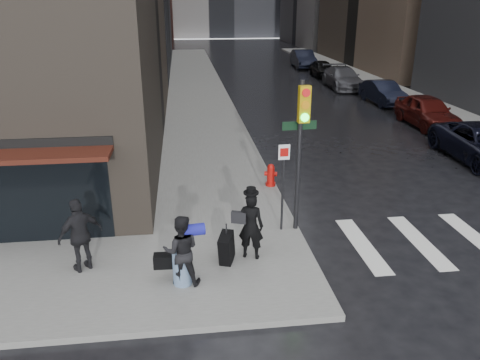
# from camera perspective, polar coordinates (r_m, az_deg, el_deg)

# --- Properties ---
(ground) EXTENTS (140.00, 140.00, 0.00)m
(ground) POSITION_cam_1_polar(r_m,az_deg,el_deg) (11.26, -0.59, -11.44)
(ground) COLOR black
(ground) RESTS_ON ground
(sidewalk_left) EXTENTS (4.00, 50.00, 0.15)m
(sidewalk_left) POSITION_cam_1_polar(r_m,az_deg,el_deg) (36.93, -5.46, 11.71)
(sidewalk_left) COLOR slate
(sidewalk_left) RESTS_ON ground
(sidewalk_right) EXTENTS (3.00, 50.00, 0.15)m
(sidewalk_right) POSITION_cam_1_polar(r_m,az_deg,el_deg) (39.68, 14.85, 11.77)
(sidewalk_right) COLOR slate
(sidewalk_right) RESTS_ON ground
(man_overcoat) EXTENTS (1.21, 0.85, 1.87)m
(man_overcoat) POSITION_cam_1_polar(r_m,az_deg,el_deg) (11.23, 0.71, -6.04)
(man_overcoat) COLOR black
(man_overcoat) RESTS_ON ground
(man_jeans) EXTENTS (1.17, 0.66, 1.64)m
(man_jeans) POSITION_cam_1_polar(r_m,az_deg,el_deg) (10.34, -7.20, -8.51)
(man_jeans) COLOR black
(man_jeans) RESTS_ON ground
(man_greycoat) EXTENTS (1.11, 0.95, 1.78)m
(man_greycoat) POSITION_cam_1_polar(r_m,az_deg,el_deg) (11.34, -18.87, -6.37)
(man_greycoat) COLOR black
(man_greycoat) RESTS_ON ground
(traffic_light) EXTENTS (1.02, 0.48, 4.06)m
(traffic_light) POSITION_cam_1_polar(r_m,az_deg,el_deg) (12.07, 7.26, 5.14)
(traffic_light) COLOR black
(traffic_light) RESTS_ON ground
(fire_hydrant) EXTENTS (0.45, 0.34, 0.77)m
(fire_hydrant) POSITION_cam_1_polar(r_m,az_deg,el_deg) (15.84, 3.77, 0.51)
(fire_hydrant) COLOR #B5100B
(fire_hydrant) RESTS_ON ground
(parked_car_1) EXTENTS (1.88, 4.60, 1.56)m
(parked_car_1) POSITION_cam_1_polar(r_m,az_deg,el_deg) (25.76, 21.84, 7.80)
(parked_car_1) COLOR #44100D
(parked_car_1) RESTS_ON ground
(parked_car_2) EXTENTS (1.68, 4.29, 1.39)m
(parked_car_2) POSITION_cam_1_polar(r_m,az_deg,el_deg) (30.68, 17.04, 10.16)
(parked_car_2) COLOR black
(parked_car_2) RESTS_ON ground
(parked_car_3) EXTENTS (2.33, 5.29, 1.51)m
(parked_car_3) POSITION_cam_1_polar(r_m,az_deg,el_deg) (35.52, 12.41, 12.07)
(parked_car_3) COLOR #44444A
(parked_car_3) RESTS_ON ground
(parked_car_4) EXTENTS (1.71, 3.97, 1.34)m
(parked_car_4) POSITION_cam_1_polar(r_m,az_deg,el_deg) (40.82, 10.01, 13.23)
(parked_car_4) COLOR black
(parked_car_4) RESTS_ON ground
(parked_car_5) EXTENTS (1.95, 5.03, 1.63)m
(parked_car_5) POSITION_cam_1_polar(r_m,az_deg,el_deg) (46.05, 7.71, 14.41)
(parked_car_5) COLOR black
(parked_car_5) RESTS_ON ground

